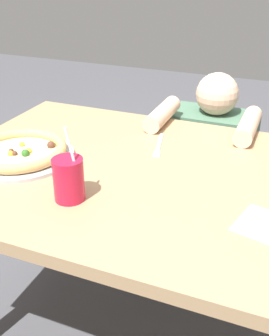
# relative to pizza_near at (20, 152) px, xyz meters

# --- Properties ---
(ground_plane) EXTENTS (8.00, 8.00, 0.00)m
(ground_plane) POSITION_rel_pizza_near_xyz_m (0.39, 0.07, -0.77)
(ground_plane) COLOR #4C4C51
(dining_table) EXTENTS (1.28, 0.95, 0.75)m
(dining_table) POSITION_rel_pizza_near_xyz_m (0.39, 0.07, -0.12)
(dining_table) COLOR tan
(dining_table) RESTS_ON ground
(pizza_near) EXTENTS (0.36, 0.36, 0.05)m
(pizza_near) POSITION_rel_pizza_near_xyz_m (0.00, 0.00, 0.00)
(pizza_near) COLOR #B7B7BC
(pizza_near) RESTS_ON dining_table
(drink_cup_colored) EXTENTS (0.09, 0.09, 0.22)m
(drink_cup_colored) POSITION_rel_pizza_near_xyz_m (0.29, -0.17, 0.04)
(drink_cup_colored) COLOR red
(drink_cup_colored) RESTS_ON dining_table
(fork) EXTENTS (0.07, 0.20, 0.00)m
(fork) POSITION_rel_pizza_near_xyz_m (0.41, 0.26, -0.02)
(fork) COLOR silver
(fork) RESTS_ON dining_table
(diner_seated) EXTENTS (0.41, 0.52, 0.91)m
(diner_seated) POSITION_rel_pizza_near_xyz_m (0.51, 0.72, -0.36)
(diner_seated) COLOR #333847
(diner_seated) RESTS_ON ground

